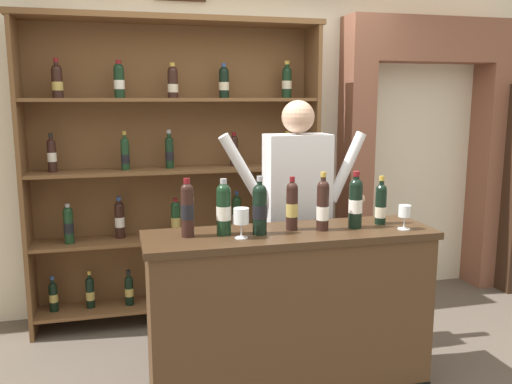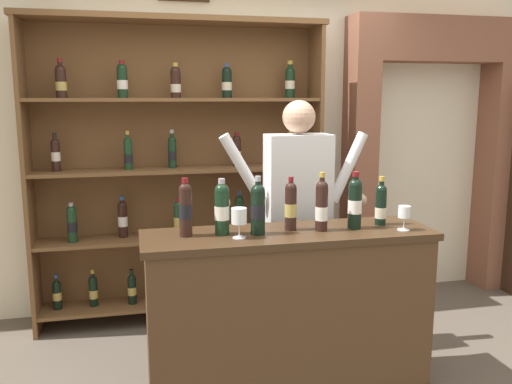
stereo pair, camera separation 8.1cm
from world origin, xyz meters
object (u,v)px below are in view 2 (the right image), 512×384
tasting_counter (288,314)px  wine_glass_left (404,214)px  tasting_bottle_rosso (185,208)px  tasting_bottle_grappa (355,202)px  shopkeeper (298,199)px  wine_glass_center (239,218)px  tasting_bottle_prosecco (381,204)px  tasting_bottle_super_tuscan (322,205)px  wine_shelf (179,166)px  tasting_bottle_riserva (222,208)px  tasting_bottle_brunello (291,205)px  tasting_bottle_chianti (258,208)px

tasting_counter → wine_glass_left: wine_glass_left is taller
tasting_bottle_rosso → tasting_bottle_grappa: (0.96, -0.04, -0.00)m
shopkeeper → wine_glass_center: shopkeeper is taller
tasting_bottle_rosso → tasting_bottle_prosecco: bearing=0.5°
wine_glass_center → tasting_counter: bearing=13.9°
tasting_bottle_rosso → tasting_bottle_super_tuscan: 0.76m
tasting_bottle_prosecco → wine_shelf: bearing=130.7°
wine_shelf → tasting_counter: wine_shelf is taller
wine_shelf → tasting_bottle_super_tuscan: bearing=-62.3°
tasting_bottle_prosecco → wine_glass_center: size_ratio=1.75×
tasting_counter → tasting_bottle_riserva: bearing=176.7°
tasting_bottle_rosso → wine_glass_center: bearing=-21.1°
tasting_bottle_brunello → tasting_bottle_grappa: (0.37, -0.05, 0.01)m
tasting_bottle_grappa → wine_glass_center: size_ratio=2.00×
wine_shelf → wine_glass_center: (0.20, -1.36, -0.11)m
tasting_bottle_brunello → tasting_bottle_grappa: size_ratio=0.93×
tasting_counter → tasting_bottle_brunello: 0.64m
tasting_bottle_rosso → tasting_bottle_brunello: size_ratio=1.05×
tasting_bottle_riserva → wine_glass_left: tasting_bottle_riserva is taller
shopkeeper → tasting_bottle_chianti: 0.65m
wine_shelf → tasting_bottle_grappa: size_ratio=6.96×
tasting_bottle_chianti → tasting_bottle_super_tuscan: size_ratio=0.97×
wine_shelf → shopkeeper: wine_shelf is taller
tasting_counter → tasting_bottle_rosso: 0.87m
tasting_counter → tasting_bottle_prosecco: (0.57, 0.04, 0.62)m
shopkeeper → tasting_bottle_brunello: bearing=-111.9°
tasting_bottle_chianti → wine_glass_center: (-0.12, -0.06, -0.04)m
wine_glass_center → tasting_bottle_rosso: bearing=158.9°
tasting_bottle_super_tuscan → tasting_bottle_grappa: (0.20, 0.00, 0.01)m
wine_shelf → wine_glass_left: size_ratio=16.35×
tasting_bottle_chianti → wine_glass_left: size_ratio=2.31×
tasting_bottle_rosso → tasting_bottle_chianti: (0.39, -0.05, -0.01)m
tasting_bottle_grappa → wine_glass_center: tasting_bottle_grappa is taller
tasting_counter → tasting_bottle_rosso: size_ratio=5.15×
tasting_bottle_prosecco → tasting_counter: bearing=-176.0°
tasting_bottle_chianti → wine_glass_center: tasting_bottle_chianti is taller
tasting_bottle_prosecco → wine_glass_left: tasting_bottle_prosecco is taller
tasting_bottle_prosecco → tasting_bottle_riserva: bearing=-178.9°
wine_shelf → tasting_bottle_chianti: 1.34m
tasting_bottle_prosecco → tasting_bottle_brunello: bearing=-179.5°
tasting_bottle_super_tuscan → wine_glass_left: size_ratio=2.37×
tasting_bottle_riserva → tasting_bottle_chianti: 0.20m
shopkeeper → tasting_bottle_riserva: shopkeeper is taller
shopkeeper → tasting_bottle_prosecco: (0.37, -0.46, 0.04)m
tasting_counter → tasting_bottle_grappa: size_ratio=4.99×
tasting_bottle_brunello → tasting_bottle_grappa: 0.37m
tasting_bottle_rosso → tasting_bottle_prosecco: (1.15, 0.01, -0.03)m
shopkeeper → tasting_bottle_chianti: shopkeeper is taller
tasting_bottle_chianti → tasting_bottle_brunello: bearing=13.9°
shopkeeper → tasting_bottle_prosecco: bearing=-51.7°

